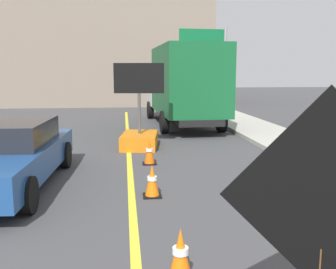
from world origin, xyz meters
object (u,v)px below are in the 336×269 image
(roadwork_sign, at_px, (323,197))
(pickup_car, at_px, (7,154))
(traffic_cone_far_lane, at_px, (149,152))
(highway_guide_sign, at_px, (212,54))
(traffic_cone_mid_lane, at_px, (152,181))
(traffic_cone_near_sign, at_px, (180,255))
(box_truck, at_px, (183,84))
(arrow_board_trailer, at_px, (140,133))

(roadwork_sign, relative_size, pickup_car, 0.46)
(pickup_car, height_order, traffic_cone_far_lane, pickup_car)
(highway_guide_sign, relative_size, traffic_cone_mid_lane, 7.76)
(pickup_car, distance_m, traffic_cone_near_sign, 5.24)
(box_truck, distance_m, traffic_cone_far_lane, 7.69)
(arrow_board_trailer, distance_m, highway_guide_sign, 11.10)
(box_truck, relative_size, pickup_car, 1.57)
(traffic_cone_near_sign, bearing_deg, box_truck, 81.24)
(roadwork_sign, distance_m, traffic_cone_near_sign, 2.08)
(arrow_board_trailer, xyz_separation_m, box_truck, (2.17, 4.88, 1.40))
(traffic_cone_near_sign, relative_size, traffic_cone_mid_lane, 1.00)
(pickup_car, relative_size, traffic_cone_near_sign, 7.90)
(roadwork_sign, relative_size, traffic_cone_far_lane, 3.45)
(pickup_car, bearing_deg, roadwork_sign, -54.70)
(highway_guide_sign, xyz_separation_m, traffic_cone_far_lane, (-4.37, -12.07, -3.09))
(roadwork_sign, height_order, traffic_cone_far_lane, roadwork_sign)
(roadwork_sign, distance_m, box_truck, 14.65)
(arrow_board_trailer, height_order, pickup_car, arrow_board_trailer)
(traffic_cone_mid_lane, bearing_deg, pickup_car, 160.79)
(traffic_cone_mid_lane, distance_m, traffic_cone_far_lane, 2.73)
(arrow_board_trailer, distance_m, traffic_cone_mid_lane, 5.11)
(highway_guide_sign, relative_size, traffic_cone_near_sign, 7.76)
(highway_guide_sign, bearing_deg, roadwork_sign, -100.21)
(roadwork_sign, height_order, box_truck, box_truck)
(arrow_board_trailer, bearing_deg, traffic_cone_near_sign, -89.00)
(roadwork_sign, bearing_deg, traffic_cone_mid_lane, 102.24)
(box_truck, height_order, highway_guide_sign, highway_guide_sign)
(traffic_cone_far_lane, bearing_deg, roadwork_sign, -83.19)
(box_truck, relative_size, traffic_cone_near_sign, 12.44)
(arrow_board_trailer, xyz_separation_m, traffic_cone_near_sign, (0.14, -8.25, -0.16))
(arrow_board_trailer, xyz_separation_m, pickup_car, (-2.97, -4.05, 0.22))
(roadwork_sign, xyz_separation_m, traffic_cone_mid_lane, (-1.00, 4.62, -1.15))
(roadwork_sign, distance_m, arrow_board_trailer, 9.83)
(pickup_car, bearing_deg, traffic_cone_near_sign, -53.38)
(traffic_cone_mid_lane, height_order, traffic_cone_far_lane, traffic_cone_far_lane)
(highway_guide_sign, bearing_deg, traffic_cone_mid_lane, -106.91)
(arrow_board_trailer, xyz_separation_m, traffic_cone_mid_lane, (0.04, -5.10, -0.16))
(box_truck, height_order, traffic_cone_mid_lane, box_truck)
(arrow_board_trailer, relative_size, traffic_cone_far_lane, 3.99)
(pickup_car, bearing_deg, arrow_board_trailer, 53.73)
(highway_guide_sign, distance_m, traffic_cone_near_sign, 18.73)
(pickup_car, relative_size, highway_guide_sign, 1.02)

